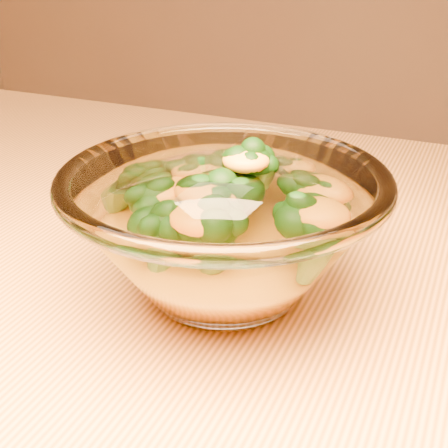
{
  "coord_description": "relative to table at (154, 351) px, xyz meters",
  "views": [
    {
      "loc": [
        0.24,
        -0.39,
        1.0
      ],
      "look_at": [
        0.08,
        -0.03,
        0.81
      ],
      "focal_mm": 50.0,
      "sensor_mm": 36.0,
      "label": 1
    }
  ],
  "objects": [
    {
      "name": "glass_bowl",
      "position": [
        0.08,
        -0.03,
        0.15
      ],
      "size": [
        0.23,
        0.23,
        0.1
      ],
      "color": "white",
      "rests_on": "table"
    },
    {
      "name": "cheese_sauce",
      "position": [
        0.08,
        -0.03,
        0.13
      ],
      "size": [
        0.14,
        0.14,
        0.04
      ],
      "primitive_type": "ellipsoid",
      "color": "orange",
      "rests_on": "glass_bowl"
    },
    {
      "name": "broccoli_heap",
      "position": [
        0.08,
        -0.02,
        0.17
      ],
      "size": [
        0.16,
        0.14,
        0.08
      ],
      "color": "black",
      "rests_on": "cheese_sauce"
    },
    {
      "name": "table",
      "position": [
        0.0,
        0.0,
        0.0
      ],
      "size": [
        1.2,
        0.8,
        0.75
      ],
      "color": "#DC8C42",
      "rests_on": "ground"
    }
  ]
}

